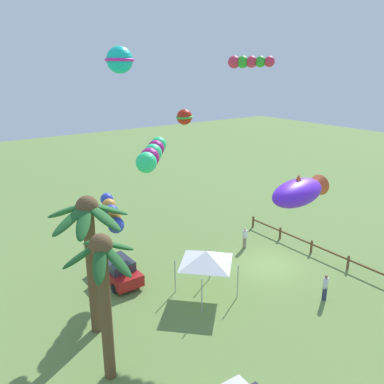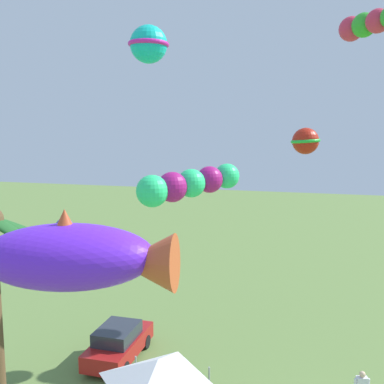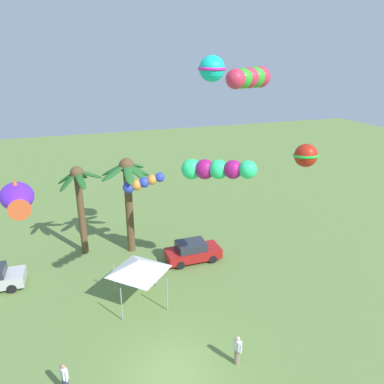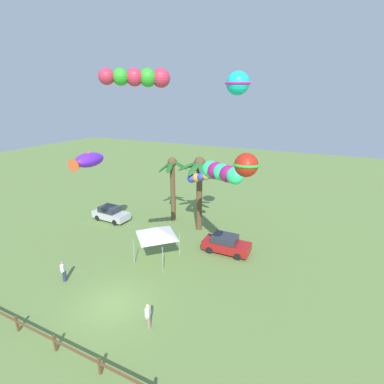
{
  "view_description": "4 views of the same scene",
  "coord_description": "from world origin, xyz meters",
  "px_view_note": "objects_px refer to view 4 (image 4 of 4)",
  "views": [
    {
      "loc": [
        -16.49,
        18.48,
        12.93
      ],
      "look_at": [
        1.94,
        5.09,
        5.68
      ],
      "focal_mm": 37.38,
      "sensor_mm": 36.0,
      "label": 1
    },
    {
      "loc": [
        -12.33,
        1.22,
        9.79
      ],
      "look_at": [
        3.46,
        5.68,
        7.53
      ],
      "focal_mm": 41.81,
      "sensor_mm": 36.0,
      "label": 2
    },
    {
      "loc": [
        -3.56,
        -12.85,
        13.84
      ],
      "look_at": [
        2.92,
        5.52,
        6.71
      ],
      "focal_mm": 34.58,
      "sensor_mm": 36.0,
      "label": 3
    },
    {
      "loc": [
        10.75,
        -10.85,
        12.3
      ],
      "look_at": [
        3.39,
        4.42,
        6.63
      ],
      "focal_mm": 26.35,
      "sensor_mm": 36.0,
      "label": 4
    }
  ],
  "objects_px": {
    "festival_tent": "(157,232)",
    "kite_tube_5": "(220,172)",
    "spectator_0": "(64,271)",
    "kite_tube_1": "(138,77)",
    "parked_car_1": "(226,244)",
    "palm_tree_1": "(173,177)",
    "spectator_1": "(148,316)",
    "kite_fish_2": "(88,160)",
    "kite_ball_0": "(246,165)",
    "palm_tree_0": "(199,177)",
    "kite_tube_3": "(200,177)",
    "parked_car_0": "(111,213)",
    "kite_ball_4": "(238,83)"
  },
  "relations": [
    {
      "from": "palm_tree_1",
      "to": "parked_car_1",
      "type": "height_order",
      "value": "palm_tree_1"
    },
    {
      "from": "kite_ball_0",
      "to": "palm_tree_0",
      "type": "bearing_deg",
      "value": 124.04
    },
    {
      "from": "kite_fish_2",
      "to": "palm_tree_0",
      "type": "bearing_deg",
      "value": 48.7
    },
    {
      "from": "palm_tree_0",
      "to": "festival_tent",
      "type": "bearing_deg",
      "value": -96.09
    },
    {
      "from": "festival_tent",
      "to": "kite_tube_3",
      "type": "distance_m",
      "value": 6.15
    },
    {
      "from": "parked_car_0",
      "to": "palm_tree_0",
      "type": "bearing_deg",
      "value": 12.69
    },
    {
      "from": "parked_car_1",
      "to": "kite_fish_2",
      "type": "relative_size",
      "value": 1.1
    },
    {
      "from": "spectator_0",
      "to": "festival_tent",
      "type": "height_order",
      "value": "festival_tent"
    },
    {
      "from": "palm_tree_1",
      "to": "festival_tent",
      "type": "distance_m",
      "value": 8.12
    },
    {
      "from": "parked_car_1",
      "to": "spectator_0",
      "type": "height_order",
      "value": "spectator_0"
    },
    {
      "from": "spectator_1",
      "to": "festival_tent",
      "type": "height_order",
      "value": "festival_tent"
    },
    {
      "from": "kite_ball_0",
      "to": "parked_car_0",
      "type": "bearing_deg",
      "value": 152.92
    },
    {
      "from": "parked_car_1",
      "to": "spectator_0",
      "type": "xyz_separation_m",
      "value": [
        -8.94,
        -8.69,
        0.06
      ]
    },
    {
      "from": "spectator_0",
      "to": "kite_fish_2",
      "type": "xyz_separation_m",
      "value": [
        -1.21,
        4.53,
        6.9
      ]
    },
    {
      "from": "palm_tree_0",
      "to": "parked_car_0",
      "type": "distance_m",
      "value": 10.56
    },
    {
      "from": "parked_car_0",
      "to": "kite_ball_0",
      "type": "distance_m",
      "value": 20.26
    },
    {
      "from": "parked_car_1",
      "to": "kite_ball_0",
      "type": "height_order",
      "value": "kite_ball_0"
    },
    {
      "from": "spectator_1",
      "to": "kite_tube_3",
      "type": "xyz_separation_m",
      "value": [
        -1.91,
        11.2,
        4.99
      ]
    },
    {
      "from": "festival_tent",
      "to": "kite_tube_5",
      "type": "distance_m",
      "value": 7.15
    },
    {
      "from": "spectator_0",
      "to": "kite_tube_1",
      "type": "height_order",
      "value": "kite_tube_1"
    },
    {
      "from": "parked_car_1",
      "to": "kite_ball_0",
      "type": "bearing_deg",
      "value": -66.54
    },
    {
      "from": "kite_tube_5",
      "to": "kite_ball_0",
      "type": "bearing_deg",
      "value": -57.29
    },
    {
      "from": "kite_tube_5",
      "to": "kite_tube_3",
      "type": "bearing_deg",
      "value": 127.83
    },
    {
      "from": "palm_tree_1",
      "to": "kite_tube_5",
      "type": "distance_m",
      "value": 10.57
    },
    {
      "from": "festival_tent",
      "to": "kite_ball_0",
      "type": "height_order",
      "value": "kite_ball_0"
    },
    {
      "from": "spectator_0",
      "to": "kite_fish_2",
      "type": "relative_size",
      "value": 0.45
    },
    {
      "from": "spectator_0",
      "to": "kite_tube_5",
      "type": "xyz_separation_m",
      "value": [
        9.29,
        5.74,
        6.86
      ]
    },
    {
      "from": "parked_car_1",
      "to": "kite_fish_2",
      "type": "height_order",
      "value": "kite_fish_2"
    },
    {
      "from": "festival_tent",
      "to": "kite_tube_3",
      "type": "bearing_deg",
      "value": 73.92
    },
    {
      "from": "spectator_1",
      "to": "kite_tube_5",
      "type": "distance_m",
      "value": 9.75
    },
    {
      "from": "parked_car_1",
      "to": "kite_tube_5",
      "type": "height_order",
      "value": "kite_tube_5"
    },
    {
      "from": "spectator_0",
      "to": "palm_tree_0",
      "type": "bearing_deg",
      "value": 66.48
    },
    {
      "from": "parked_car_1",
      "to": "kite_fish_2",
      "type": "xyz_separation_m",
      "value": [
        -10.15,
        -4.16,
        6.96
      ]
    },
    {
      "from": "parked_car_1",
      "to": "festival_tent",
      "type": "distance_m",
      "value": 5.96
    },
    {
      "from": "kite_tube_1",
      "to": "kite_fish_2",
      "type": "bearing_deg",
      "value": 149.49
    },
    {
      "from": "spectator_1",
      "to": "kite_fish_2",
      "type": "distance_m",
      "value": 12.6
    },
    {
      "from": "parked_car_1",
      "to": "kite_tube_3",
      "type": "relative_size",
      "value": 1.39
    },
    {
      "from": "kite_tube_5",
      "to": "spectator_0",
      "type": "bearing_deg",
      "value": -148.27
    },
    {
      "from": "kite_tube_1",
      "to": "kite_fish_2",
      "type": "xyz_separation_m",
      "value": [
        -9.02,
        5.32,
        -5.42
      ]
    },
    {
      "from": "palm_tree_1",
      "to": "kite_tube_3",
      "type": "bearing_deg",
      "value": -29.96
    },
    {
      "from": "palm_tree_1",
      "to": "festival_tent",
      "type": "relative_size",
      "value": 2.35
    },
    {
      "from": "parked_car_0",
      "to": "spectator_1",
      "type": "distance_m",
      "value": 15.99
    },
    {
      "from": "kite_fish_2",
      "to": "kite_tube_3",
      "type": "distance_m",
      "value": 9.24
    },
    {
      "from": "festival_tent",
      "to": "kite_tube_1",
      "type": "distance_m",
      "value": 12.7
    },
    {
      "from": "kite_tube_3",
      "to": "kite_tube_5",
      "type": "bearing_deg",
      "value": -52.17
    },
    {
      "from": "palm_tree_0",
      "to": "kite_tube_5",
      "type": "bearing_deg",
      "value": -54.99
    },
    {
      "from": "spectator_0",
      "to": "kite_ball_4",
      "type": "relative_size",
      "value": 0.71
    },
    {
      "from": "kite_fish_2",
      "to": "kite_ball_4",
      "type": "height_order",
      "value": "kite_ball_4"
    },
    {
      "from": "palm_tree_0",
      "to": "festival_tent",
      "type": "relative_size",
      "value": 2.53
    },
    {
      "from": "kite_tube_5",
      "to": "spectator_1",
      "type": "bearing_deg",
      "value": -102.82
    }
  ]
}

